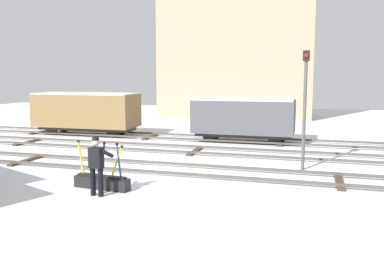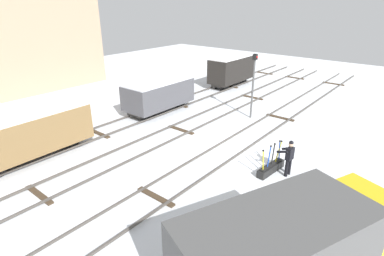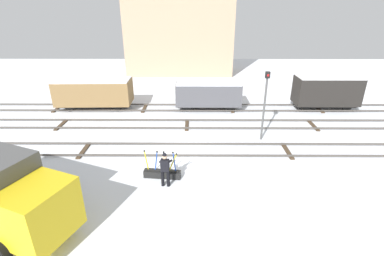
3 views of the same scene
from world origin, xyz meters
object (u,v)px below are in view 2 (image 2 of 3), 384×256
object	(u,v)px
freight_car_far_end	(231,70)
signal_post	(253,80)
freight_car_back_track	(28,133)
rail_worker	(289,156)
delivery_truck	(296,252)
freight_car_near_switch	(159,94)
switch_lever_frame	(271,167)

from	to	relation	value
freight_car_far_end	signal_post	bearing A→B (deg)	-138.25
freight_car_back_track	rail_worker	bearing A→B (deg)	-59.60
rail_worker	delivery_truck	world-z (taller)	delivery_truck
rail_worker	freight_car_near_switch	world-z (taller)	freight_car_near_switch
freight_car_far_end	switch_lever_frame	bearing A→B (deg)	-140.65
signal_post	freight_car_near_switch	xyz separation A→B (m)	(-3.08, 5.62, -1.29)
delivery_truck	signal_post	bearing A→B (deg)	55.63
delivery_truck	freight_car_far_end	bearing A→B (deg)	58.82
freight_car_near_switch	signal_post	bearing A→B (deg)	-61.31
signal_post	freight_car_far_end	distance (m)	8.47
switch_lever_frame	rail_worker	world-z (taller)	rail_worker
delivery_truck	freight_car_near_switch	size ratio (longest dim) A/B	1.34
rail_worker	signal_post	bearing A→B (deg)	48.00
switch_lever_frame	rail_worker	xyz separation A→B (m)	(0.23, -0.68, 0.72)
signal_post	freight_car_far_end	size ratio (longest dim) A/B	0.87
rail_worker	freight_car_near_switch	distance (m)	10.88
freight_car_near_switch	freight_car_far_end	distance (m)	9.33
signal_post	freight_car_far_end	bearing A→B (deg)	41.99
freight_car_back_track	freight_car_far_end	world-z (taller)	freight_car_far_end
switch_lever_frame	delivery_truck	xyz separation A→B (m)	(-5.86, -3.39, 1.45)
signal_post	freight_car_back_track	distance (m)	13.41
freight_car_near_switch	switch_lever_frame	bearing A→B (deg)	-105.05
switch_lever_frame	freight_car_near_switch	xyz separation A→B (m)	(2.67, 9.92, 1.03)
delivery_truck	freight_car_back_track	distance (m)	13.32
rail_worker	freight_car_near_switch	bearing A→B (deg)	82.97
rail_worker	delivery_truck	bearing A→B (deg)	-150.13
signal_post	freight_car_near_switch	size ratio (longest dim) A/B	0.84
freight_car_back_track	freight_car_near_switch	xyz separation A→B (m)	(9.03, 0.00, -0.09)
delivery_truck	freight_car_far_end	distance (m)	22.27
signal_post	freight_car_near_switch	distance (m)	6.54
delivery_truck	freight_car_near_switch	bearing A→B (deg)	79.46
delivery_truck	freight_car_far_end	xyz separation A→B (m)	(17.86, 13.31, -0.20)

